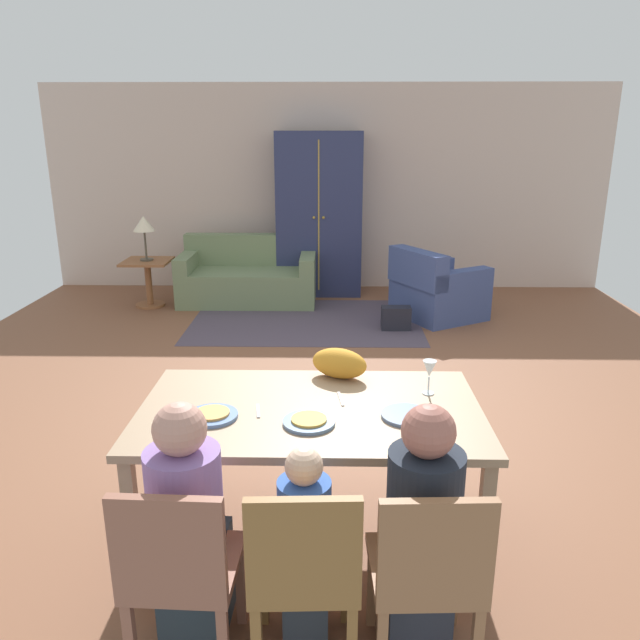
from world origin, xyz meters
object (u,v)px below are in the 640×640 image
Objects in this scene: cat at (339,363)px; couch at (249,278)px; table_lamp at (144,225)px; handbag at (396,318)px; person_man at (190,533)px; person_woman at (420,536)px; dining_chair_child at (304,568)px; person_child at (305,552)px; wine_glass at (429,370)px; plate_near_child at (309,422)px; dining_chair_woman at (428,570)px; plate_near_man at (212,416)px; armchair at (436,291)px; dining_chair_man at (179,567)px; plate_near_woman at (407,415)px; dining_table at (310,420)px; side_table at (148,276)px; armoire at (319,215)px.

couch is at bearing 126.31° from cat.
handbag is (2.98, -0.90, -0.88)m from table_lamp.
person_man and person_woman have the same top height.
table_lamp reaches higher than dining_chair_child.
person_child is at bearing -75.77° from cat.
cat is (-0.47, 0.22, -0.05)m from wine_glass.
cat is (0.15, 0.58, 0.08)m from plate_near_child.
person_child is 1.06× the size of dining_chair_woman.
person_man is 1.29m from cat.
couch is at bearing 95.59° from plate_near_man.
person_woman is 5.84m from table_lamp.
plate_near_man is 1.23m from dining_chair_woman.
armchair reaches higher than plate_near_man.
plate_near_child is at bearing 46.78° from person_man.
person_child is at bearing -80.13° from couch.
person_man reaches higher than dining_chair_man.
plate_near_woman reaches higher than handbag.
dining_table is 0.20m from plate_near_child.
dining_chair_child is (0.47, -0.18, -0.02)m from person_man.
wine_glass is at bearing 80.29° from person_woman.
person_child is 5.63m from side_table.
handbag is at bearing 73.31° from person_man.
handbag is at bearing 77.26° from dining_table.
armchair is (1.17, 3.69, -0.53)m from cat.
armoire is 3.62× the size of side_table.
side_table is (-2.16, 5.37, -0.11)m from dining_chair_child.
dining_chair_child is at bearing -74.49° from cat.
cat is at bearing 83.32° from dining_chair_child.
dining_chair_woman is (0.95, 0.00, 0.00)m from dining_chair_man.
person_child is 5.54m from couch.
plate_near_woman is 1.24m from dining_chair_man.
dining_table is at bearing -107.90° from armchair.
wine_glass reaches higher than dining_chair_woman.
cat is (-0.33, 1.25, 0.35)m from dining_chair_woman.
cat is (-0.32, 1.08, 0.33)m from person_woman.
side_table is (-1.21, -0.26, 0.07)m from couch.
armoire is 6.56× the size of handbag.
person_child is at bearing -105.48° from armchair.
plate_near_child is 0.21× the size of armchair.
plate_near_man is 0.43× the size of side_table.
plate_near_woman is 0.93m from dining_chair_child.
dining_chair_man is at bearing -94.34° from cat.
cat is 3.36m from handbag.
dining_chair_woman is 6.00m from table_lamp.
dining_chair_man is 2.72× the size of handbag.
armoire is at bearing 90.65° from dining_table.
plate_near_man is 0.12× the size of armoire.
person_woman is (0.94, -0.56, -0.26)m from plate_near_man.
cat reaches higher than person_child.
dining_table is at bearing 60.97° from dining_chair_man.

